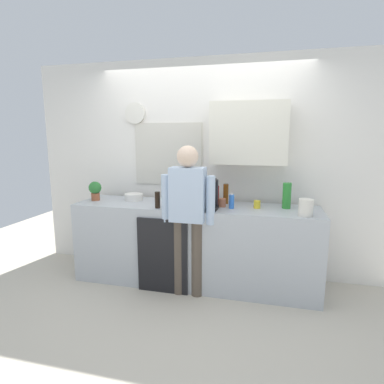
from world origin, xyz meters
TOP-DOWN VIEW (x-y plane):
  - ground_plane at (0.00, 0.00)m, footprint 8.00×8.00m
  - kitchen_counter at (0.00, 0.30)m, footprint 2.75×0.64m
  - dishwasher_panel at (-0.28, -0.03)m, footprint 0.56×0.02m
  - back_wall_assembly at (0.07, 0.70)m, footprint 4.35×0.42m
  - coffee_maker at (0.19, 0.18)m, footprint 0.20×0.20m
  - bottle_dark_sauce at (-0.36, 0.07)m, footprint 0.06×0.06m
  - bottle_clear_soda at (1.00, 0.39)m, footprint 0.09×0.09m
  - bottle_amber_beer at (0.33, 0.48)m, footprint 0.06×0.06m
  - bottle_red_vinegar at (0.23, 0.36)m, footprint 0.06×0.06m
  - cup_white_mug at (-0.17, 0.32)m, footprint 0.08×0.08m
  - cup_terracotta_mug at (0.31, 0.30)m, footprint 0.08×0.08m
  - cup_yellow_cup at (0.69, 0.32)m, footprint 0.07×0.07m
  - mixing_bowl at (-0.78, 0.39)m, footprint 0.22×0.22m
  - potted_plant at (-1.23, 0.28)m, footprint 0.15×0.15m
  - dish_soap at (0.42, 0.25)m, footprint 0.06×0.06m
  - storage_canister at (1.16, 0.09)m, footprint 0.14×0.14m
  - person_at_sink at (0.00, 0.00)m, footprint 0.57×0.22m

SIDE VIEW (x-z plane):
  - ground_plane at x=0.00m, z-range 0.00..0.00m
  - dishwasher_panel at x=-0.28m, z-range 0.00..0.83m
  - kitchen_counter at x=0.00m, z-range 0.00..0.92m
  - person_at_sink at x=0.00m, z-range 0.15..1.75m
  - mixing_bowl at x=-0.78m, z-range 0.92..1.00m
  - cup_yellow_cup at x=0.69m, z-range 0.92..1.01m
  - cup_terracotta_mug at x=0.31m, z-range 0.92..1.01m
  - cup_white_mug at x=-0.17m, z-range 0.92..1.02m
  - dish_soap at x=0.42m, z-range 0.91..1.09m
  - storage_canister at x=1.16m, z-range 0.92..1.09m
  - bottle_dark_sauce at x=-0.36m, z-range 0.92..1.10m
  - bottle_red_vinegar at x=0.23m, z-range 0.92..1.14m
  - bottle_amber_beer at x=0.33m, z-range 0.92..1.15m
  - potted_plant at x=-1.23m, z-range 0.94..1.17m
  - bottle_clear_soda at x=1.00m, z-range 0.92..1.20m
  - coffee_maker at x=0.19m, z-range 0.90..1.23m
  - back_wall_assembly at x=0.07m, z-range 0.06..2.66m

